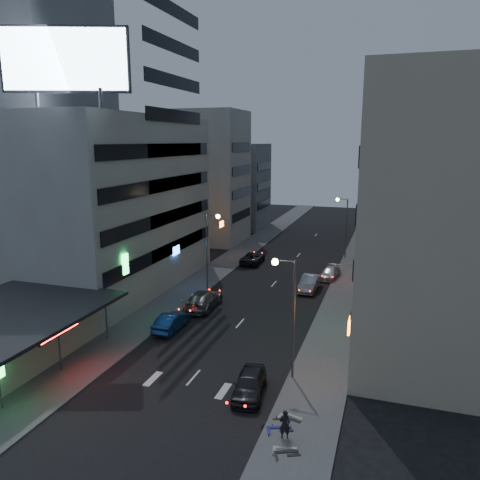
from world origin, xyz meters
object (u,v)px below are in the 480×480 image
at_px(road_car_blue, 171,322).
at_px(person, 285,424).
at_px(parked_car_right_near, 249,384).
at_px(scooter_black_a, 299,439).
at_px(parked_car_left, 253,258).
at_px(scooter_black_b, 290,410).
at_px(parked_car_right_mid, 309,283).
at_px(scooter_silver_b, 304,409).
at_px(scooter_silver_a, 298,437).
at_px(road_car_silver, 203,299).
at_px(parked_car_right_far, 330,273).
at_px(scooter_blue, 292,416).

xyz_separation_m(road_car_blue, person, (12.27, -11.45, 0.19)).
bearing_deg(parked_car_right_near, person, -57.65).
relative_size(person, scooter_black_a, 0.84).
relative_size(parked_car_right_near, parked_car_left, 0.85).
height_order(road_car_blue, scooter_black_b, road_car_blue).
height_order(parked_car_right_near, scooter_black_b, parked_car_right_near).
xyz_separation_m(parked_car_right_mid, scooter_silver_b, (3.80, -23.53, -0.08)).
distance_m(parked_car_right_mid, scooter_silver_a, 26.40).
bearing_deg(scooter_black_b, road_car_silver, 14.55).
bearing_deg(road_car_silver, scooter_silver_a, 123.14).
bearing_deg(scooter_silver_b, person, 179.29).
xyz_separation_m(parked_car_right_far, scooter_silver_b, (2.33, -28.71, 0.08)).
distance_m(parked_car_right_near, scooter_silver_a, 5.79).
bearing_deg(parked_car_right_far, scooter_silver_a, -78.45).
bearing_deg(scooter_silver_a, scooter_black_b, 8.03).
bearing_deg(parked_car_right_near, scooter_silver_a, -55.01).
bearing_deg(scooter_silver_b, parked_car_right_near, 82.84).
bearing_deg(parked_car_right_mid, person, -80.77).
bearing_deg(road_car_blue, person, 136.73).
height_order(parked_car_right_mid, person, person).
relative_size(road_car_silver, scooter_blue, 2.82).
height_order(person, scooter_silver_b, person).
distance_m(parked_car_right_far, road_car_blue, 21.99).
bearing_deg(parked_car_right_near, parked_car_right_mid, 82.86).
bearing_deg(road_car_silver, parked_car_right_mid, -138.19).
relative_size(parked_car_right_mid, parked_car_left, 0.92).
relative_size(parked_car_left, scooter_blue, 2.52).
bearing_deg(scooter_black_a, road_car_blue, 23.49).
bearing_deg(scooter_black_a, scooter_black_b, -2.15).
bearing_deg(scooter_blue, parked_car_right_far, -17.57).
height_order(parked_car_left, scooter_black_a, parked_car_left).
distance_m(scooter_black_a, scooter_silver_a, 0.18).
bearing_deg(person, scooter_silver_b, -132.50).
height_order(parked_car_right_near, scooter_black_a, parked_car_right_near).
distance_m(scooter_silver_a, scooter_silver_b, 2.58).
distance_m(parked_car_left, road_car_blue, 23.01).
height_order(parked_car_left, scooter_silver_b, parked_car_left).
bearing_deg(road_car_blue, scooter_blue, 140.05).
xyz_separation_m(parked_car_left, scooter_black_b, (11.94, -32.58, -0.11)).
relative_size(road_car_silver, scooter_black_a, 3.05).
distance_m(parked_car_right_mid, scooter_black_a, 26.58).
distance_m(person, scooter_black_b, 1.91).
bearing_deg(scooter_blue, parked_car_left, -0.93).
distance_m(parked_car_right_mid, scooter_blue, 24.60).
relative_size(person, scooter_silver_a, 0.87).
xyz_separation_m(parked_car_right_near, scooter_silver_b, (3.73, -1.70, -0.04)).
relative_size(parked_car_left, parked_car_right_far, 1.18).
relative_size(parked_car_right_near, person, 2.75).
distance_m(parked_car_right_far, scooter_black_b, 28.87).
distance_m(road_car_blue, scooter_silver_a, 17.77).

